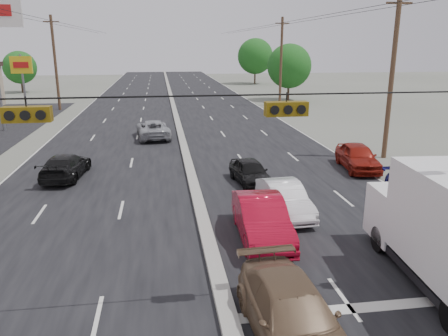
{
  "coord_description": "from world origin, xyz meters",
  "views": [
    {
      "loc": [
        -1.54,
        -10.28,
        6.95
      ],
      "look_at": [
        0.9,
        6.35,
        2.2
      ],
      "focal_mm": 35.0,
      "sensor_mm": 36.0,
      "label": 1
    }
  ],
  "objects": [
    {
      "name": "ground",
      "position": [
        0.0,
        0.0,
        0.0
      ],
      "size": [
        200.0,
        200.0,
        0.0
      ],
      "primitive_type": "plane",
      "color": "#606356",
      "rests_on": "ground"
    },
    {
      "name": "road_surface",
      "position": [
        0.0,
        30.0,
        0.0
      ],
      "size": [
        20.0,
        160.0,
        0.02
      ],
      "primitive_type": "cube",
      "color": "black",
      "rests_on": "ground"
    },
    {
      "name": "center_median",
      "position": [
        0.0,
        30.0,
        0.1
      ],
      "size": [
        0.5,
        160.0,
        0.2
      ],
      "primitive_type": "cube",
      "color": "gray",
      "rests_on": "ground"
    },
    {
      "name": "utility_pole_left_c",
      "position": [
        -12.5,
        40.0,
        5.11
      ],
      "size": [
        1.6,
        0.3,
        10.0
      ],
      "color": "#422D1E",
      "rests_on": "ground"
    },
    {
      "name": "utility_pole_right_b",
      "position": [
        12.5,
        15.0,
        5.11
      ],
      "size": [
        1.6,
        0.3,
        10.0
      ],
      "color": "#422D1E",
      "rests_on": "ground"
    },
    {
      "name": "utility_pole_right_c",
      "position": [
        12.5,
        40.0,
        5.11
      ],
      "size": [
        1.6,
        0.3,
        10.0
      ],
      "color": "#422D1E",
      "rests_on": "ground"
    },
    {
      "name": "traffic_signals",
      "position": [
        1.4,
        0.0,
        5.49
      ],
      "size": [
        25.0,
        0.3,
        0.54
      ],
      "color": "black",
      "rests_on": "ground"
    },
    {
      "name": "pole_sign_far",
      "position": [
        -16.0,
        40.0,
        4.41
      ],
      "size": [
        2.2,
        0.25,
        6.0
      ],
      "color": "slate",
      "rests_on": "ground"
    },
    {
      "name": "tree_left_far",
      "position": [
        -22.0,
        60.0,
        3.72
      ],
      "size": [
        4.8,
        4.8,
        6.12
      ],
      "color": "#382619",
      "rests_on": "ground"
    },
    {
      "name": "tree_right_mid",
      "position": [
        15.0,
        45.0,
        4.34
      ],
      "size": [
        5.6,
        5.6,
        7.14
      ],
      "color": "#382619",
      "rests_on": "ground"
    },
    {
      "name": "tree_right_far",
      "position": [
        16.0,
        70.0,
        4.96
      ],
      "size": [
        6.4,
        6.4,
        8.16
      ],
      "color": "#382619",
      "rests_on": "ground"
    },
    {
      "name": "tan_sedan",
      "position": [
        1.4,
        -1.55,
        0.7
      ],
      "size": [
        2.21,
        4.95,
        1.41
      ],
      "primitive_type": "imported",
      "rotation": [
        0.0,
        0.0,
        0.05
      ],
      "color": "brown",
      "rests_on": "ground"
    },
    {
      "name": "red_sedan",
      "position": [
        1.99,
        4.28,
        0.78
      ],
      "size": [
        1.83,
        4.8,
        1.56
      ],
      "primitive_type": "imported",
      "rotation": [
        0.0,
        0.0,
        -0.04
      ],
      "color": "#A60A21",
      "rests_on": "ground"
    },
    {
      "name": "queue_car_a",
      "position": [
        2.94,
        10.83,
        0.64
      ],
      "size": [
        1.95,
        3.91,
        1.28
      ],
      "primitive_type": "imported",
      "rotation": [
        0.0,
        0.0,
        0.12
      ],
      "color": "black",
      "rests_on": "ground"
    },
    {
      "name": "queue_car_b",
      "position": [
        3.5,
        6.51,
        0.69
      ],
      "size": [
        1.66,
        4.23,
        1.37
      ],
      "primitive_type": "imported",
      "rotation": [
        0.0,
        0.0,
        0.05
      ],
      "color": "silver",
      "rests_on": "ground"
    },
    {
      "name": "queue_car_d",
      "position": [
        9.6,
        5.92,
        0.71
      ],
      "size": [
        2.06,
        4.92,
        1.42
      ],
      "primitive_type": "imported",
      "rotation": [
        0.0,
        0.0,
        -0.02
      ],
      "color": "#100F4F",
      "rests_on": "ground"
    },
    {
      "name": "queue_car_e",
      "position": [
        9.6,
        12.63,
        0.74
      ],
      "size": [
        2.29,
        4.56,
        1.49
      ],
      "primitive_type": "imported",
      "rotation": [
        0.0,
        0.0,
        -0.12
      ],
      "color": "maroon",
      "rests_on": "ground"
    },
    {
      "name": "oncoming_near",
      "position": [
        -6.7,
        13.32,
        0.66
      ],
      "size": [
        2.3,
        4.69,
        1.31
      ],
      "primitive_type": "imported",
      "rotation": [
        0.0,
        0.0,
        3.04
      ],
      "color": "black",
      "rests_on": "ground"
    },
    {
      "name": "oncoming_far",
      "position": [
        -2.15,
        23.27,
        0.7
      ],
      "size": [
        2.83,
        5.22,
        1.39
      ],
      "primitive_type": "imported",
      "rotation": [
        0.0,
        0.0,
        3.25
      ],
      "color": "#989A9F",
      "rests_on": "ground"
    }
  ]
}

